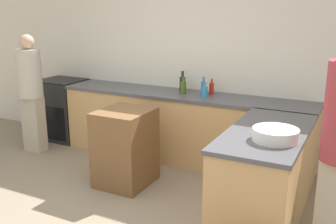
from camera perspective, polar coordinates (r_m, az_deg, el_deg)
The scene contains 12 objects.
wall_back at distance 5.33m, azimuth 3.79°, elevation 8.01°, with size 8.00×0.06×2.70m.
counter_back at distance 5.21m, azimuth 2.14°, elevation -2.19°, with size 3.39×0.65×0.91m.
counter_peninsula at distance 3.86m, azimuth 13.89°, elevation -8.99°, with size 0.69×1.53×0.91m.
range_oven at distance 6.32m, azimuth -15.01°, elevation 0.42°, with size 0.71×0.62×0.92m.
island_table at distance 4.54m, azimuth -6.22°, elevation -5.13°, with size 0.56×0.63×0.88m.
mixing_bowl at distance 3.42m, azimuth 15.33°, elevation -3.18°, with size 0.39×0.39×0.11m.
dish_soap_bottle at distance 4.89m, azimuth 5.36°, elevation 2.97°, with size 0.07×0.07×0.18m.
hot_sauce_bottle at distance 5.08m, azimuth 6.34°, elevation 3.48°, with size 0.06×0.06×0.20m.
water_bottle_blue at distance 5.00m, azimuth 5.16°, elevation 3.49°, with size 0.06×0.06×0.24m.
wine_bottle_dark at distance 5.20m, azimuth 2.12°, elevation 4.15°, with size 0.08×0.08×0.27m.
olive_oil_bottle at distance 5.06m, azimuth 2.25°, elevation 3.62°, with size 0.07×0.07×0.22m.
person_by_range at distance 5.75m, azimuth -19.28°, elevation 3.11°, with size 0.33×0.33×1.64m.
Camera 1 is at (2.09, -2.64, 2.00)m, focal length 42.00 mm.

